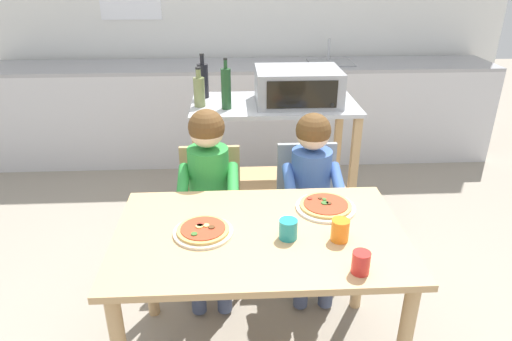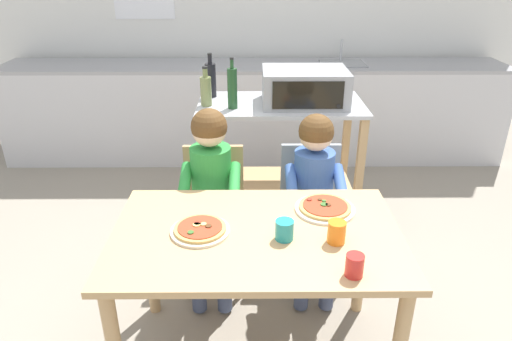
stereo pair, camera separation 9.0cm
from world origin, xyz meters
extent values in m
plane|color=gray|center=(0.00, 1.15, 0.00)|extent=(11.53, 11.53, 0.00)
cube|color=white|center=(0.00, 2.94, 1.35)|extent=(5.13, 0.12, 2.70)
cube|color=silver|center=(0.00, 2.53, 0.43)|extent=(4.62, 0.60, 0.87)
cube|color=#9E9EA3|center=(0.00, 2.53, 0.88)|extent=(4.62, 0.60, 0.03)
cube|color=gray|center=(0.81, 2.53, 0.90)|extent=(0.40, 0.33, 0.02)
cylinder|color=#B7BABF|center=(0.81, 2.65, 1.00)|extent=(0.02, 0.02, 0.20)
cube|color=#B7BABF|center=(0.17, 1.26, 0.90)|extent=(1.09, 0.57, 0.02)
cube|color=tan|center=(0.17, 1.26, 0.32)|extent=(1.01, 0.52, 0.02)
cube|color=tan|center=(-0.33, 1.02, 0.44)|extent=(0.05, 0.05, 0.89)
cube|color=tan|center=(0.68, 1.02, 0.44)|extent=(0.05, 0.05, 0.89)
cube|color=tan|center=(-0.33, 1.51, 0.44)|extent=(0.05, 0.05, 0.89)
cube|color=tan|center=(0.68, 1.51, 0.44)|extent=(0.05, 0.05, 0.89)
cube|color=#999BA0|center=(0.32, 1.25, 1.03)|extent=(0.54, 0.40, 0.22)
cube|color=black|center=(0.32, 1.05, 1.03)|extent=(0.43, 0.01, 0.17)
cylinder|color=black|center=(0.51, 1.04, 0.96)|extent=(0.02, 0.01, 0.02)
cylinder|color=#1E4723|center=(-0.14, 1.15, 1.04)|extent=(0.06, 0.06, 0.25)
cylinder|color=#1E4723|center=(-0.14, 1.15, 1.19)|extent=(0.02, 0.02, 0.05)
cylinder|color=black|center=(-0.14, 1.15, 1.23)|extent=(0.02, 0.02, 0.01)
cylinder|color=olive|center=(-0.31, 1.21, 1.01)|extent=(0.07, 0.07, 0.19)
cylinder|color=olive|center=(-0.31, 1.21, 1.13)|extent=(0.03, 0.03, 0.05)
cylinder|color=black|center=(-0.31, 1.21, 1.16)|extent=(0.04, 0.04, 0.01)
cylinder|color=black|center=(-0.30, 1.41, 1.03)|extent=(0.07, 0.07, 0.23)
cylinder|color=black|center=(-0.30, 1.41, 1.17)|extent=(0.03, 0.03, 0.06)
cylinder|color=black|center=(-0.30, 1.41, 1.20)|extent=(0.03, 0.03, 0.01)
cube|color=tan|center=(0.00, 0.00, 0.71)|extent=(1.24, 0.78, 0.03)
cylinder|color=tan|center=(-0.56, 0.33, 0.35)|extent=(0.06, 0.06, 0.69)
cylinder|color=tan|center=(0.56, 0.33, 0.35)|extent=(0.06, 0.06, 0.69)
cube|color=tan|center=(-0.24, 0.58, 0.44)|extent=(0.36, 0.36, 0.04)
cube|color=tan|center=(-0.24, 0.74, 0.63)|extent=(0.34, 0.03, 0.38)
cylinder|color=tan|center=(-0.09, 0.43, 0.22)|extent=(0.03, 0.03, 0.42)
cylinder|color=tan|center=(-0.39, 0.43, 0.22)|extent=(0.03, 0.03, 0.42)
cylinder|color=tan|center=(-0.09, 0.73, 0.22)|extent=(0.03, 0.03, 0.42)
cylinder|color=tan|center=(-0.39, 0.73, 0.22)|extent=(0.03, 0.03, 0.42)
cube|color=gray|center=(0.32, 0.60, 0.44)|extent=(0.36, 0.36, 0.04)
cube|color=gray|center=(0.32, 0.76, 0.63)|extent=(0.34, 0.03, 0.38)
cylinder|color=gray|center=(0.47, 0.45, 0.22)|extent=(0.03, 0.03, 0.42)
cylinder|color=gray|center=(0.17, 0.45, 0.22)|extent=(0.03, 0.03, 0.42)
cylinder|color=gray|center=(0.47, 0.75, 0.22)|extent=(0.03, 0.03, 0.42)
cylinder|color=gray|center=(0.17, 0.75, 0.22)|extent=(0.03, 0.03, 0.42)
cube|color=#424C6B|center=(-0.17, 0.44, 0.48)|extent=(0.10, 0.30, 0.10)
cylinder|color=#424C6B|center=(-0.17, 0.31, 0.24)|extent=(0.08, 0.08, 0.44)
cube|color=#424C6B|center=(-0.31, 0.44, 0.48)|extent=(0.10, 0.30, 0.10)
cylinder|color=#424C6B|center=(-0.31, 0.31, 0.24)|extent=(0.08, 0.08, 0.44)
cylinder|color=green|center=(-0.11, 0.48, 0.72)|extent=(0.06, 0.26, 0.15)
cylinder|color=green|center=(-0.37, 0.48, 0.72)|extent=(0.06, 0.26, 0.15)
cylinder|color=green|center=(-0.24, 0.58, 0.68)|extent=(0.22, 0.22, 0.39)
sphere|color=beige|center=(-0.24, 0.58, 0.98)|extent=(0.18, 0.18, 0.18)
sphere|color=brown|center=(-0.24, 0.58, 0.99)|extent=(0.19, 0.19, 0.19)
cube|color=#424C6B|center=(0.39, 0.46, 0.48)|extent=(0.10, 0.30, 0.10)
cylinder|color=#424C6B|center=(0.39, 0.33, 0.24)|extent=(0.08, 0.08, 0.44)
cube|color=#424C6B|center=(0.25, 0.46, 0.48)|extent=(0.10, 0.30, 0.10)
cylinder|color=#424C6B|center=(0.25, 0.33, 0.24)|extent=(0.08, 0.08, 0.44)
cylinder|color=#3D60A8|center=(0.45, 0.50, 0.70)|extent=(0.06, 0.26, 0.15)
cylinder|color=#3D60A8|center=(0.19, 0.50, 0.70)|extent=(0.06, 0.26, 0.15)
cylinder|color=#3D60A8|center=(0.32, 0.60, 0.66)|extent=(0.22, 0.22, 0.36)
sphere|color=beige|center=(0.32, 0.60, 0.94)|extent=(0.18, 0.18, 0.18)
sphere|color=brown|center=(0.32, 0.60, 0.96)|extent=(0.19, 0.19, 0.19)
cylinder|color=beige|center=(-0.24, 0.00, 0.73)|extent=(0.26, 0.26, 0.01)
cylinder|color=tan|center=(-0.24, 0.00, 0.74)|extent=(0.22, 0.22, 0.01)
cylinder|color=#B23D23|center=(-0.24, 0.00, 0.75)|extent=(0.19, 0.19, 0.00)
cylinder|color=maroon|center=(-0.25, 0.02, 0.75)|extent=(0.03, 0.03, 0.01)
cylinder|color=#386628|center=(-0.27, -0.05, 0.75)|extent=(0.03, 0.03, 0.01)
cylinder|color=#563319|center=(-0.20, 0.00, 0.75)|extent=(0.03, 0.03, 0.01)
cylinder|color=#DBC666|center=(-0.26, 0.01, 0.75)|extent=(0.03, 0.03, 0.01)
cylinder|color=#DBC666|center=(-0.23, 0.01, 0.75)|extent=(0.03, 0.03, 0.01)
cylinder|color=white|center=(0.32, 0.18, 0.73)|extent=(0.28, 0.28, 0.01)
cylinder|color=tan|center=(0.32, 0.18, 0.74)|extent=(0.24, 0.24, 0.01)
cylinder|color=#B23D23|center=(0.32, 0.18, 0.75)|extent=(0.21, 0.21, 0.00)
cylinder|color=#563319|center=(0.33, 0.18, 0.75)|extent=(0.03, 0.03, 0.01)
cylinder|color=#386628|center=(0.31, 0.18, 0.75)|extent=(0.03, 0.03, 0.01)
cylinder|color=#386628|center=(0.32, 0.22, 0.75)|extent=(0.02, 0.02, 0.01)
cylinder|color=#563319|center=(0.30, 0.23, 0.75)|extent=(0.02, 0.02, 0.01)
cylinder|color=maroon|center=(0.25, 0.23, 0.75)|extent=(0.02, 0.02, 0.01)
cylinder|color=red|center=(0.36, -0.30, 0.77)|extent=(0.07, 0.07, 0.09)
cylinder|color=orange|center=(0.33, -0.08, 0.77)|extent=(0.08, 0.08, 0.09)
cylinder|color=teal|center=(0.12, -0.05, 0.76)|extent=(0.08, 0.08, 0.09)
camera|label=1|loc=(-0.11, -1.67, 1.80)|focal=32.25mm
camera|label=2|loc=(-0.02, -1.67, 1.80)|focal=32.25mm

